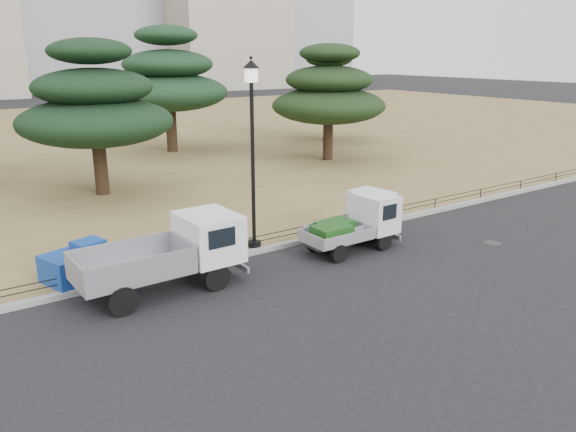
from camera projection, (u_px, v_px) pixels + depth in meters
ground at (325, 272)px, 17.06m from camera, size 220.00×220.00×0.00m
lawn at (68, 142)px, 41.23m from camera, size 120.00×56.00×0.15m
curb at (278, 246)px, 19.09m from camera, size 120.00×0.25×0.16m
truck_large at (170, 252)px, 15.56m from camera, size 4.62×1.94×2.00m
truck_kei_front at (357, 224)px, 18.85m from camera, size 3.38×1.51×1.77m
truck_kei_rear at (356, 219)px, 19.46m from camera, size 3.44×1.81×1.72m
street_lamp at (252, 124)px, 17.74m from camera, size 0.54×0.54×6.06m
pipe_fence at (276, 235)px, 19.11m from camera, size 38.00×0.04×0.40m
tarp_pile at (78, 264)px, 16.08m from camera, size 2.01×1.71×1.14m
manhole at (492, 243)px, 19.64m from camera, size 0.60×0.60×0.01m
pine_center_left at (95, 106)px, 24.71m from camera, size 6.78×6.78×6.89m
pine_center_right at (169, 80)px, 35.52m from camera, size 7.44×7.44×7.89m
pine_east_near at (329, 94)px, 32.88m from camera, size 6.70×6.70×6.77m
pine_east_far at (328, 90)px, 40.34m from camera, size 6.24×6.24×6.27m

